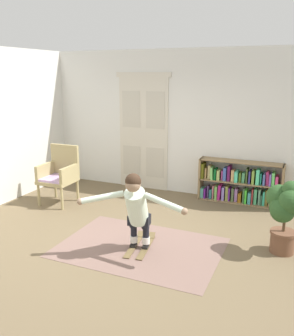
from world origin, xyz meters
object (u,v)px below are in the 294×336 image
(skis_pair, at_px, (140,245))
(person_skier, at_px, (136,206))
(bookshelf, at_px, (240,184))
(potted_plant, at_px, (284,210))
(wicker_chair, at_px, (60,173))

(skis_pair, xyz_separation_m, person_skier, (0.03, -0.19, 0.67))
(bookshelf, relative_size, skis_pair, 1.94)
(skis_pair, bearing_deg, person_skier, -81.14)
(bookshelf, bearing_deg, skis_pair, -111.44)
(bookshelf, height_order, potted_plant, potted_plant)
(wicker_chair, relative_size, person_skier, 0.75)
(skis_pair, bearing_deg, wicker_chair, 153.20)
(bookshelf, relative_size, potted_plant, 1.50)
(potted_plant, distance_m, skis_pair, 2.04)
(potted_plant, height_order, person_skier, person_skier)
(wicker_chair, xyz_separation_m, person_skier, (2.23, -1.30, 0.11))
(wicker_chair, bearing_deg, person_skier, -30.32)
(bookshelf, relative_size, person_skier, 1.07)
(wicker_chair, bearing_deg, potted_plant, -7.33)
(bookshelf, bearing_deg, person_skier, -109.44)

